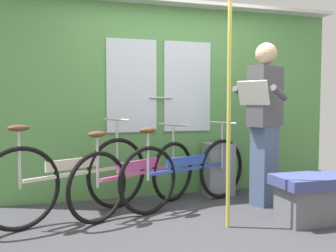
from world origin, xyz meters
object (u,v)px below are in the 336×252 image
bicycle_near_door (139,176)px  bicycle_by_pole (187,172)px  bicycle_leaning_behind (73,178)px  trash_bin_by_wall (218,169)px  handrail_pole (229,101)px  bench_seat_corner (312,197)px  passenger_reading_newspaper (265,119)px

bicycle_near_door → bicycle_by_pole: bicycle_by_pole is taller
bicycle_leaning_behind → trash_bin_by_wall: size_ratio=2.53×
bicycle_leaning_behind → trash_bin_by_wall: bearing=-12.4°
bicycle_by_pole → handrail_pole: size_ratio=0.72×
bicycle_near_door → trash_bin_by_wall: 1.17m
bench_seat_corner → bicycle_leaning_behind: bearing=160.6°
passenger_reading_newspaper → trash_bin_by_wall: (-0.31, 0.54, -0.63)m
passenger_reading_newspaper → handrail_pole: bearing=7.3°
bicycle_leaning_behind → bicycle_near_door: bearing=-23.1°
bicycle_by_pole → handrail_pole: (0.12, -0.77, 0.78)m
bicycle_near_door → passenger_reading_newspaper: (1.41, -0.13, 0.59)m
bicycle_near_door → bicycle_leaning_behind: (-0.67, -0.05, 0.03)m
bench_seat_corner → bicycle_near_door: bearing=151.6°
bicycle_by_pole → handrail_pole: bearing=-102.7°
bicycle_near_door → passenger_reading_newspaper: bearing=-37.0°
bicycle_near_door → bench_seat_corner: bearing=-60.2°
bicycle_leaning_behind → bicycle_by_pole: size_ratio=0.98×
bicycle_near_door → bicycle_by_pole: 0.56m
passenger_reading_newspaper → bicycle_by_pole: bearing=-43.6°
bicycle_near_door → trash_bin_by_wall: bicycle_near_door is taller
bicycle_near_door → trash_bin_by_wall: (1.09, 0.42, -0.05)m
trash_bin_by_wall → bench_seat_corner: (0.42, -1.23, -0.08)m
bicycle_by_pole → passenger_reading_newspaper: size_ratio=0.93×
trash_bin_by_wall → bench_seat_corner: size_ratio=0.92×
passenger_reading_newspaper → trash_bin_by_wall: passenger_reading_newspaper is taller
bicycle_leaning_behind → bicycle_by_pole: (1.23, 0.10, -0.03)m
bicycle_leaning_behind → trash_bin_by_wall: (1.76, 0.46, -0.08)m
passenger_reading_newspaper → bench_seat_corner: 1.00m
trash_bin_by_wall → bench_seat_corner: trash_bin_by_wall is taller
bicycle_leaning_behind → handrail_pole: 1.68m
passenger_reading_newspaper → bicycle_leaning_behind: bearing=-34.1°
bicycle_leaning_behind → bicycle_by_pole: bearing=-22.7°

